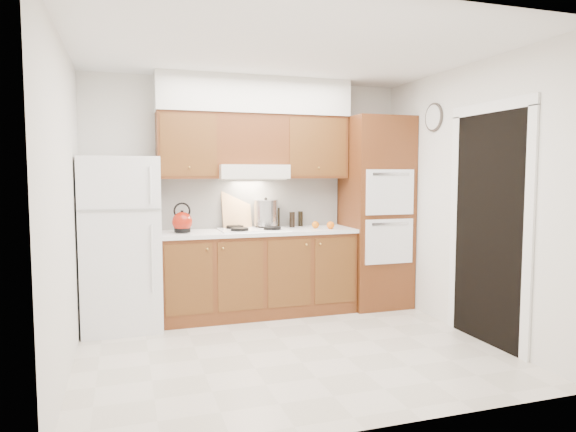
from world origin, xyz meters
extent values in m
plane|color=beige|center=(0.00, 0.00, 0.00)|extent=(3.60, 3.60, 0.00)
plane|color=white|center=(0.00, 0.00, 2.60)|extent=(3.60, 3.60, 0.00)
cube|color=silver|center=(0.00, 1.50, 1.30)|extent=(3.60, 0.02, 2.60)
cube|color=silver|center=(-1.80, 0.00, 1.30)|extent=(0.02, 3.00, 2.60)
cube|color=silver|center=(1.80, 0.00, 1.30)|extent=(0.02, 3.00, 2.60)
cube|color=white|center=(-1.41, 1.14, 0.86)|extent=(0.75, 0.72, 1.72)
cube|color=brown|center=(0.02, 1.20, 0.45)|extent=(2.11, 0.60, 0.90)
cube|color=white|center=(0.03, 1.19, 0.92)|extent=(2.13, 0.62, 0.04)
cube|color=white|center=(0.02, 1.49, 1.22)|extent=(2.11, 0.03, 0.56)
cube|color=brown|center=(1.44, 1.18, 1.10)|extent=(0.70, 0.65, 2.20)
cube|color=brown|center=(-0.71, 1.33, 1.85)|extent=(0.63, 0.33, 0.70)
cube|color=brown|center=(0.72, 1.33, 1.85)|extent=(0.73, 0.33, 0.70)
cube|color=silver|center=(-0.02, 1.27, 1.57)|extent=(0.75, 0.45, 0.15)
cube|color=brown|center=(-0.02, 1.33, 1.92)|extent=(0.75, 0.33, 0.55)
cube|color=silver|center=(0.03, 1.32, 2.40)|extent=(2.13, 0.36, 0.40)
cube|color=white|center=(-0.02, 1.21, 0.95)|extent=(0.74, 0.50, 0.01)
cube|color=black|center=(1.79, -0.35, 1.05)|extent=(0.02, 0.90, 2.10)
cylinder|color=#3F3833|center=(1.79, 0.55, 2.15)|extent=(0.02, 0.30, 0.30)
sphere|color=maroon|center=(-0.80, 1.17, 1.05)|extent=(0.23, 0.23, 0.21)
cube|color=tan|center=(-0.16, 1.45, 1.14)|extent=(0.34, 0.14, 0.44)
cylinder|color=#ADAEB2|center=(0.16, 1.36, 1.11)|extent=(0.35, 0.35, 0.28)
cylinder|color=black|center=(0.31, 1.41, 1.05)|extent=(0.08, 0.08, 0.22)
cylinder|color=black|center=(0.60, 1.43, 1.03)|extent=(0.06, 0.06, 0.17)
cylinder|color=black|center=(0.46, 1.34, 1.03)|extent=(0.06, 0.06, 0.18)
sphere|color=orange|center=(0.81, 1.03, 0.98)|extent=(0.09, 0.09, 0.09)
sphere|color=orange|center=(0.68, 1.14, 0.98)|extent=(0.10, 0.10, 0.08)
camera|label=1|loc=(-1.36, -4.21, 1.56)|focal=32.00mm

